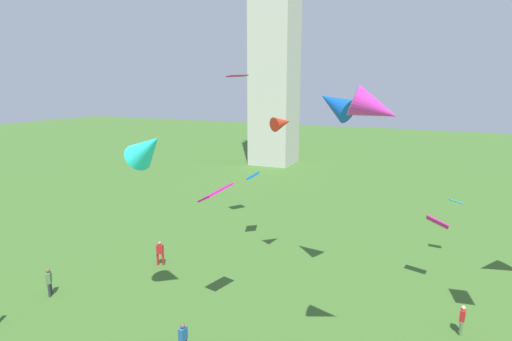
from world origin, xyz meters
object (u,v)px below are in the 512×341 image
(kite_flying_6, at_px, (253,176))
(kite_flying_8, at_px, (335,103))
(kite_flying_3, at_px, (375,108))
(kite_flying_7, at_px, (216,193))
(kite_flying_0, at_px, (148,148))
(kite_flying_1, at_px, (437,222))
(kite_flying_10, at_px, (282,123))
(person_2, at_px, (462,318))
(kite_flying_4, at_px, (237,76))
(person_4, at_px, (183,337))
(person_1, at_px, (49,280))
(person_3, at_px, (160,252))
(kite_flying_9, at_px, (456,202))

(kite_flying_6, bearing_deg, kite_flying_8, 34.90)
(kite_flying_3, xyz_separation_m, kite_flying_7, (-8.08, 2.71, -4.64))
(kite_flying_0, bearing_deg, kite_flying_1, -38.48)
(kite_flying_10, bearing_deg, person_2, -166.20)
(kite_flying_7, height_order, kite_flying_8, kite_flying_8)
(kite_flying_4, xyz_separation_m, kite_flying_7, (5.01, -12.34, -6.15))
(person_4, bearing_deg, person_1, 85.57)
(person_1, bearing_deg, person_2, -115.30)
(kite_flying_3, bearing_deg, person_4, 84.06)
(person_2, xyz_separation_m, kite_flying_3, (-4.05, -6.46, 10.82))
(kite_flying_4, relative_size, kite_flying_8, 0.68)
(kite_flying_7, bearing_deg, kite_flying_4, -139.89)
(kite_flying_7, bearing_deg, kite_flying_10, -170.62)
(person_4, xyz_separation_m, kite_flying_6, (-2.98, 14.26, 4.53))
(person_2, xyz_separation_m, kite_flying_1, (-1.49, 4.94, 3.34))
(person_4, height_order, kite_flying_4, kite_flying_4)
(person_4, bearing_deg, person_3, 45.82)
(kite_flying_0, bearing_deg, kite_flying_7, -45.24)
(kite_flying_8, bearing_deg, person_2, 96.44)
(kite_flying_4, bearing_deg, kite_flying_3, 75.21)
(person_1, relative_size, kite_flying_8, 0.62)
(kite_flying_1, distance_m, kite_flying_3, 13.88)
(person_3, relative_size, kite_flying_3, 0.84)
(kite_flying_1, bearing_deg, kite_flying_6, 2.20)
(kite_flying_1, height_order, kite_flying_6, kite_flying_6)
(person_4, bearing_deg, kite_flying_8, -24.61)
(kite_flying_0, distance_m, kite_flying_1, 17.80)
(kite_flying_9, bearing_deg, kite_flying_0, -134.99)
(person_1, bearing_deg, kite_flying_10, -91.81)
(kite_flying_1, bearing_deg, kite_flying_10, 21.97)
(kite_flying_7, xyz_separation_m, kite_flying_9, (11.83, 13.66, -2.73))
(person_1, xyz_separation_m, kite_flying_7, (10.40, 2.30, 6.10))
(kite_flying_7, bearing_deg, kite_flying_3, 89.42)
(kite_flying_1, bearing_deg, kite_flying_3, 88.18)
(person_4, relative_size, kite_flying_3, 0.79)
(person_1, height_order, kite_flying_7, kite_flying_7)
(kite_flying_6, distance_m, kite_flying_10, 7.24)
(kite_flying_4, bearing_deg, kite_flying_1, 111.08)
(kite_flying_4, bearing_deg, kite_flying_7, 56.32)
(person_1, bearing_deg, kite_flying_4, -60.52)
(person_1, xyz_separation_m, kite_flying_1, (21.04, 10.99, 3.26))
(kite_flying_6, bearing_deg, kite_flying_10, 24.19)
(kite_flying_10, bearing_deg, kite_flying_0, 94.67)
(person_2, distance_m, kite_flying_10, 14.76)
(person_4, height_order, kite_flying_10, kite_flying_10)
(kite_flying_6, bearing_deg, kite_flying_0, -20.35)
(kite_flying_7, bearing_deg, kite_flying_6, -147.08)
(person_3, relative_size, kite_flying_4, 0.94)
(person_2, xyz_separation_m, kite_flying_4, (-17.15, 8.59, 12.33))
(person_3, bearing_deg, kite_flying_9, -173.60)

